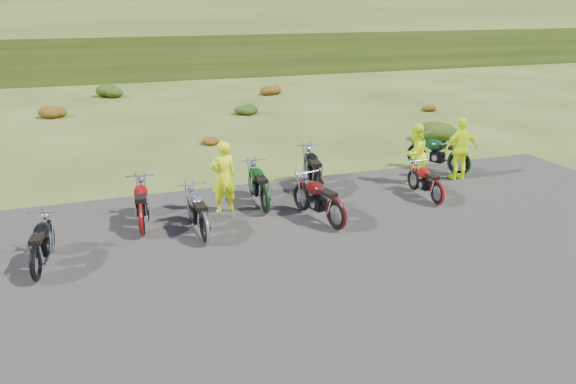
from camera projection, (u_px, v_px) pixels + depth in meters
name	position (u px, v px, depth m)	size (l,w,h in m)	color
ground	(307.00, 233.00, 13.24)	(300.00, 300.00, 0.00)	#314216
gravel_pad	(342.00, 269.00, 11.46)	(20.00, 12.00, 0.04)	black
hill_slope	(131.00, 53.00, 57.82)	(300.00, 46.00, 3.00)	#2D4115
hill_plateau	(105.00, 28.00, 111.31)	(300.00, 90.00, 9.17)	#2D4115
shrub_2	(52.00, 110.00, 25.96)	(1.30, 1.30, 0.77)	#662F0C
shrub_3	(111.00, 89.00, 31.58)	(1.56, 1.56, 0.92)	#1C370D
shrub_4	(209.00, 139.00, 21.25)	(0.77, 0.77, 0.45)	#662F0C
shrub_5	(245.00, 108.00, 26.86)	(1.03, 1.03, 0.61)	#1C370D
shrub_6	(269.00, 88.00, 32.48)	(1.30, 1.30, 0.77)	#662F0C
shrub_7	(438.00, 128.00, 22.05)	(1.56, 1.56, 0.92)	#1C370D
shrub_8	(426.00, 106.00, 27.76)	(0.77, 0.77, 0.45)	#662F0C
motorcycle_0	(38.00, 282.00, 10.97)	(1.99, 0.66, 1.04)	black
motorcycle_1	(143.00, 236.00, 13.06)	(2.16, 0.72, 1.13)	maroon
motorcycle_2	(265.00, 214.00, 14.42)	(2.16, 0.72, 1.13)	black
motorcycle_3	(205.00, 244.00, 12.64)	(2.06, 0.69, 1.08)	#A7A7AC
motorcycle_4	(336.00, 230.00, 13.40)	(2.19, 0.73, 1.15)	#430B0B
motorcycle_5	(318.00, 197.00, 15.64)	(2.29, 0.76, 1.20)	black
motorcycle_6	(436.00, 205.00, 15.02)	(1.86, 0.62, 0.98)	maroon
motorcycle_7	(458.00, 176.00, 17.54)	(2.25, 0.75, 1.18)	black
person_middle	(223.00, 178.00, 14.22)	(0.68, 0.45, 1.87)	#C3E00B
person_right_a	(415.00, 155.00, 16.51)	(0.87, 0.68, 1.80)	#C3E00B
person_right_b	(461.00, 150.00, 16.87)	(1.11, 0.46, 1.89)	#C3E00B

